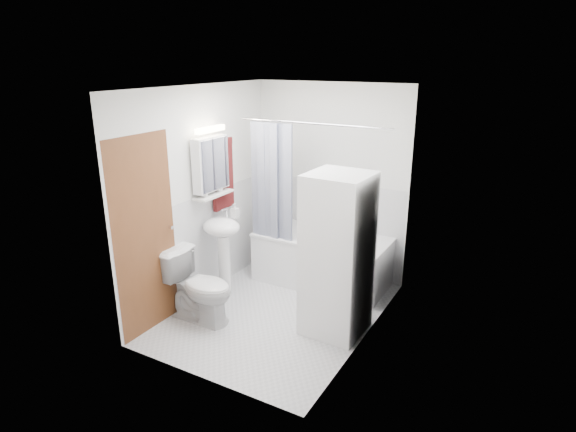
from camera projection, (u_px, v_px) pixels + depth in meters
The scene contains 20 objects.
floor at pixel (278, 312), 5.29m from camera, with size 2.60×2.60×0.00m, color silver.
room_walls at pixel (277, 181), 4.82m from camera, with size 2.60×2.60×2.60m.
wainscot at pixel (291, 253), 5.34m from camera, with size 1.98×2.58×2.58m.
door at pixel (171, 227), 4.96m from camera, with size 0.05×2.00×2.00m.
bathtub at pixel (322, 257), 5.90m from camera, with size 1.61×0.76×0.61m.
tub_spout at pixel (349, 206), 5.89m from camera, with size 0.04×0.04×0.12m, color silver.
curtain_rod at pixel (312, 123), 5.11m from camera, with size 0.02×0.02×1.79m, color silver.
shower_curtain at pixel (271, 186), 5.59m from camera, with size 0.55×0.02×1.45m.
sink at pixel (222, 239), 5.46m from camera, with size 0.44×0.37×1.04m.
medicine_cabinet at pixel (211, 163), 5.30m from camera, with size 0.13×0.50×0.71m.
shelf at pixel (213, 195), 5.41m from camera, with size 0.18×0.54×0.03m, color silver.
shower_caddy at pixel (354, 190), 5.79m from camera, with size 0.22×0.06×0.02m, color silver.
towel at pixel (223, 173), 5.57m from camera, with size 0.07×0.35×0.84m.
washer_dryer at pixel (337, 255), 4.72m from camera, with size 0.61×0.60×1.65m.
toilet at pixel (200, 287), 5.05m from camera, with size 0.43×0.77×0.75m, color white.
soap_pump at pixel (235, 215), 5.53m from camera, with size 0.08×0.17×0.08m, color gray.
shelf_bottle at pixel (205, 194), 5.27m from camera, with size 0.07×0.18×0.07m, color gray.
shelf_cup at pixel (220, 187), 5.49m from camera, with size 0.10×0.09×0.10m, color gray.
shampoo_a at pixel (355, 184), 5.76m from camera, with size 0.13×0.17×0.13m, color gray.
shampoo_b at pixel (364, 187), 5.72m from camera, with size 0.08×0.21×0.08m, color #27419F.
Camera 1 is at (2.39, -4.03, 2.67)m, focal length 30.00 mm.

